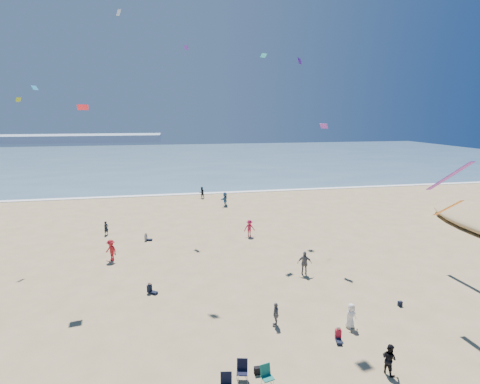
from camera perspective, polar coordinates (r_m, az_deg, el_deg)
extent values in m
cube|color=#476B84|center=(109.65, -9.85, 5.07)|extent=(220.00, 100.00, 0.06)
cube|color=white|center=(60.27, -8.66, -0.33)|extent=(220.00, 1.20, 0.08)
cube|color=#7A8EA8|center=(193.06, -28.69, 7.13)|extent=(110.00, 20.00, 3.20)
imported|color=#356492|center=(52.05, -2.30, -1.08)|extent=(1.45, 1.83, 1.94)
imported|color=slate|center=(30.66, 9.82, -10.62)|extent=(1.23, 0.78, 1.94)
imported|color=#C11B42|center=(39.27, 1.45, -5.52)|extent=(1.18, 0.72, 1.77)
imported|color=black|center=(21.42, 21.77, -22.54)|extent=(0.84, 0.93, 1.58)
imported|color=white|center=(24.46, 16.54, -17.61)|extent=(0.86, 0.69, 1.52)
imported|color=black|center=(57.14, -5.86, -0.07)|extent=(1.05, 0.97, 1.74)
imported|color=#AF1920|center=(34.83, -19.05, -8.37)|extent=(1.37, 1.35, 1.90)
imported|color=slate|center=(23.79, 5.48, -18.06)|extent=(0.66, 0.96, 1.51)
imported|color=black|center=(42.16, -19.72, -5.21)|extent=(0.63, 0.63, 1.48)
cube|color=black|center=(20.44, 2.63, -25.54)|extent=(0.30, 0.22, 0.38)
cube|color=black|center=(28.15, 23.20, -15.37)|extent=(0.28, 0.18, 0.34)
cube|color=#28BCD7|center=(37.72, 3.61, 20.05)|extent=(0.73, 0.60, 0.36)
cube|color=white|center=(48.75, -18.01, 24.59)|extent=(0.58, 0.57, 0.70)
cube|color=#28A3D8|center=(39.20, -28.80, 13.75)|extent=(0.53, 0.62, 0.39)
cube|color=purple|center=(33.67, 12.67, 9.78)|extent=(0.56, 0.81, 0.44)
cube|color=#54249E|center=(44.44, -8.20, 20.96)|extent=(0.54, 0.85, 0.47)
cube|color=#D1E11A|center=(50.76, -30.70, 12.04)|extent=(0.55, 0.38, 0.50)
cube|color=#5D1EA6|center=(41.24, 9.08, 19.11)|extent=(0.61, 0.57, 0.65)
cube|color=red|center=(29.79, -22.84, 11.82)|extent=(0.83, 0.63, 0.39)
cube|color=purple|center=(25.53, 29.22, 2.05)|extent=(0.35, 3.14, 2.21)
cube|color=orange|center=(33.99, 29.10, -2.16)|extent=(0.35, 2.64, 1.87)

